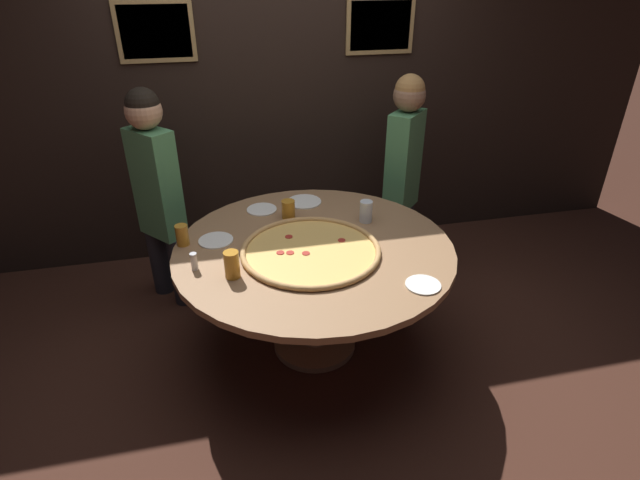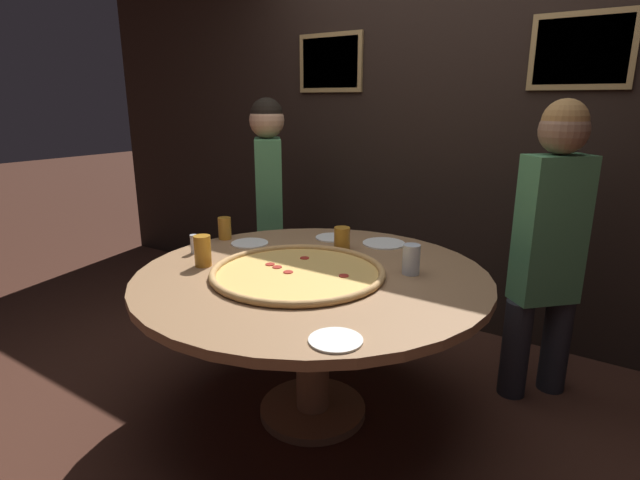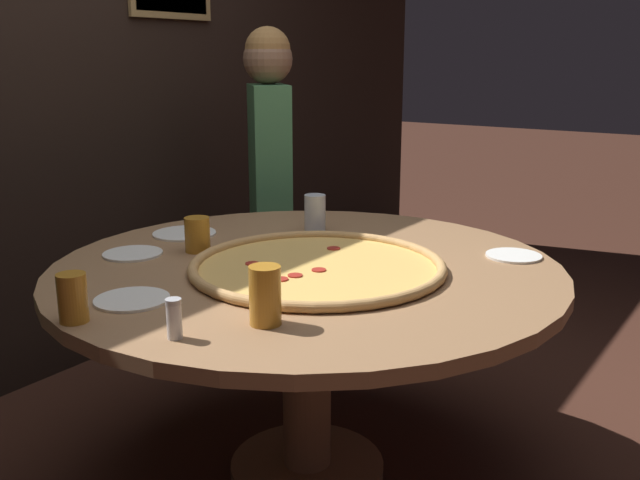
{
  "view_description": "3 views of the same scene",
  "coord_description": "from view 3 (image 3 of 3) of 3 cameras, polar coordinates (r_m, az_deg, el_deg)",
  "views": [
    {
      "loc": [
        -0.51,
        -2.42,
        2.18
      ],
      "look_at": [
        0.02,
        -0.06,
        0.81
      ],
      "focal_mm": 28.0,
      "sensor_mm": 36.0,
      "label": 1
    },
    {
      "loc": [
        1.24,
        -1.76,
        1.5
      ],
      "look_at": [
        0.06,
        -0.02,
        0.91
      ],
      "focal_mm": 28.0,
      "sensor_mm": 36.0,
      "label": 2
    },
    {
      "loc": [
        -1.75,
        -1.26,
        1.38
      ],
      "look_at": [
        0.02,
        -0.04,
        0.82
      ],
      "focal_mm": 40.0,
      "sensor_mm": 36.0,
      "label": 3
    }
  ],
  "objects": [
    {
      "name": "white_plate_beside_cup",
      "position": [
        2.67,
        -10.79,
        0.52
      ],
      "size": [
        0.23,
        0.23,
        0.01
      ],
      "primitive_type": "cylinder",
      "color": "white",
      "rests_on": "dining_table"
    },
    {
      "name": "drink_cup_far_right",
      "position": [
        1.86,
        -19.18,
        -4.39
      ],
      "size": [
        0.07,
        0.07,
        0.12
      ],
      "primitive_type": "cylinder",
      "color": "#BC7A23",
      "rests_on": "dining_table"
    },
    {
      "name": "giant_pizza",
      "position": [
        2.19,
        -0.21,
        -2.09
      ],
      "size": [
        0.79,
        0.79,
        0.03
      ],
      "color": "#EAB75B",
      "rests_on": "dining_table"
    },
    {
      "name": "ground_plane",
      "position": [
        2.56,
        -1.03,
        -18.03
      ],
      "size": [
        24.0,
        24.0,
        0.0
      ],
      "primitive_type": "plane",
      "color": "#422319"
    },
    {
      "name": "condiment_shaker",
      "position": [
        1.69,
        -11.59,
        -6.17
      ],
      "size": [
        0.04,
        0.04,
        0.1
      ],
      "color": "silver",
      "rests_on": "dining_table"
    },
    {
      "name": "diner_centre_back",
      "position": [
        3.37,
        -4.04,
        5.56
      ],
      "size": [
        0.36,
        0.37,
        1.51
      ],
      "rotation": [
        0.0,
        0.0,
        -2.34
      ],
      "color": "#232328",
      "rests_on": "ground_plane"
    },
    {
      "name": "drink_cup_beside_pizza",
      "position": [
        2.67,
        -0.41,
        2.19
      ],
      "size": [
        0.08,
        0.08,
        0.14
      ],
      "primitive_type": "cylinder",
      "color": "silver",
      "rests_on": "dining_table"
    },
    {
      "name": "back_wall",
      "position": [
        3.19,
        -22.65,
        12.13
      ],
      "size": [
        6.4,
        0.08,
        2.6
      ],
      "color": "black",
      "rests_on": "ground_plane"
    },
    {
      "name": "white_plate_far_back",
      "position": [
        2.44,
        -14.75,
        -1.06
      ],
      "size": [
        0.2,
        0.2,
        0.01
      ],
      "primitive_type": "cylinder",
      "color": "white",
      "rests_on": "dining_table"
    },
    {
      "name": "white_plate_left_side",
      "position": [
        2.42,
        15.23,
        -1.22
      ],
      "size": [
        0.18,
        0.18,
        0.01
      ],
      "primitive_type": "cylinder",
      "color": "white",
      "rests_on": "dining_table"
    },
    {
      "name": "drink_cup_centre_back",
      "position": [
        2.42,
        -9.79,
        0.44
      ],
      "size": [
        0.08,
        0.08,
        0.12
      ],
      "primitive_type": "cylinder",
      "color": "#BC7A23",
      "rests_on": "dining_table"
    },
    {
      "name": "dining_table",
      "position": [
        2.29,
        -1.1,
        -5.0
      ],
      "size": [
        1.61,
        1.61,
        0.74
      ],
      "color": "#936B47",
      "rests_on": "ground_plane"
    },
    {
      "name": "white_plate_right_side",
      "position": [
        1.98,
        -14.82,
        -4.62
      ],
      "size": [
        0.2,
        0.2,
        0.01
      ],
      "primitive_type": "cylinder",
      "color": "white",
      "rests_on": "dining_table"
    },
    {
      "name": "drink_cup_near_right",
      "position": [
        1.74,
        -4.41,
        -4.44
      ],
      "size": [
        0.08,
        0.08,
        0.15
      ],
      "primitive_type": "cylinder",
      "color": "#BC7A23",
      "rests_on": "dining_table"
    }
  ]
}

